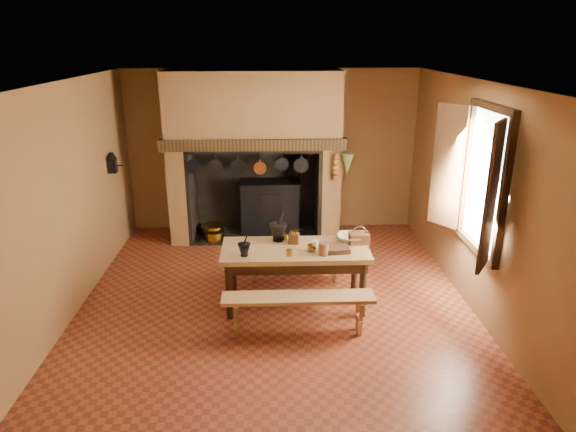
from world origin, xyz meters
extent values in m
plane|color=brown|center=(0.00, 0.00, 0.00)|extent=(5.50, 5.50, 0.00)
plane|color=silver|center=(0.00, 0.00, 2.80)|extent=(5.50, 5.50, 0.00)
cube|color=brown|center=(0.00, 2.75, 1.40)|extent=(5.00, 0.02, 2.80)
cube|color=brown|center=(-2.50, 0.00, 1.40)|extent=(0.02, 5.50, 2.80)
cube|color=brown|center=(2.50, 0.00, 1.40)|extent=(0.02, 5.50, 2.80)
cube|color=brown|center=(0.00, -2.75, 1.40)|extent=(5.00, 0.02, 2.80)
cube|color=brown|center=(-1.55, 2.30, 1.40)|extent=(0.30, 0.90, 2.80)
cube|color=brown|center=(0.95, 2.30, 1.40)|extent=(0.30, 0.90, 2.80)
cube|color=brown|center=(-0.30, 2.30, 2.20)|extent=(2.20, 0.90, 1.20)
cube|color=#301F0D|center=(-0.30, 1.90, 1.69)|extent=(2.95, 0.22, 0.18)
cube|color=black|center=(-0.30, 2.72, 0.80)|extent=(2.20, 0.06, 1.60)
cube|color=black|center=(-0.30, 2.30, 0.01)|extent=(2.20, 0.90, 0.02)
cube|color=black|center=(-0.05, 2.45, 0.45)|extent=(1.00, 0.50, 0.90)
cube|color=black|center=(-0.05, 2.43, 0.92)|extent=(1.04, 0.54, 0.04)
cube|color=black|center=(-0.05, 2.19, 0.55)|extent=(0.35, 0.02, 0.45)
cylinder|color=black|center=(0.50, 2.45, 1.25)|extent=(0.10, 0.10, 0.70)
cylinder|color=#B18829|center=(-0.20, 2.17, 0.55)|extent=(0.03, 0.03, 0.03)
cylinder|color=#B18829|center=(0.10, 2.17, 0.55)|extent=(0.03, 0.03, 0.03)
cylinder|color=#B18829|center=(-1.05, 2.30, 0.10)|extent=(0.40, 0.40, 0.20)
cylinder|color=#B18829|center=(-1.00, 2.05, 0.09)|extent=(0.34, 0.34, 0.18)
cube|color=black|center=(-1.25, 2.40, 0.08)|extent=(0.18, 0.18, 0.16)
cone|color=#5D6C33|center=(1.18, 1.79, 1.38)|extent=(0.20, 0.20, 0.35)
cube|color=white|center=(2.48, -0.40, 1.70)|extent=(0.02, 1.00, 1.60)
cube|color=#321E0F|center=(2.45, -0.40, 2.54)|extent=(0.08, 1.16, 0.08)
cube|color=#321E0F|center=(2.45, -0.40, 0.86)|extent=(0.08, 1.16, 0.08)
cube|color=#321E0F|center=(2.25, -1.08, 1.70)|extent=(0.29, 0.39, 1.60)
cube|color=#321E0F|center=(2.25, 0.28, 1.70)|extent=(0.29, 0.39, 1.60)
cube|color=black|center=(-2.42, 1.55, 1.45)|extent=(0.12, 0.12, 0.22)
cone|color=black|center=(-2.42, 1.55, 1.60)|extent=(0.16, 0.16, 0.10)
cylinder|color=black|center=(-2.33, 1.55, 1.45)|extent=(0.12, 0.02, 0.02)
cube|color=#A8834D|center=(0.26, -0.20, 0.76)|extent=(1.84, 0.82, 0.06)
cube|color=#321E0F|center=(0.26, -0.20, 0.66)|extent=(1.71, 0.69, 0.14)
cylinder|color=#321E0F|center=(-0.56, -0.51, 0.37)|extent=(0.09, 0.09, 0.73)
cylinder|color=#321E0F|center=(1.07, -0.51, 0.37)|extent=(0.09, 0.09, 0.73)
cylinder|color=#321E0F|center=(-0.56, 0.10, 0.37)|extent=(0.09, 0.09, 0.73)
cylinder|color=#321E0F|center=(1.07, 0.10, 0.37)|extent=(0.09, 0.09, 0.73)
cube|color=#A8834D|center=(0.26, -0.89, 0.47)|extent=(1.75, 0.31, 0.04)
cube|color=#A8834D|center=(0.26, 0.44, 0.39)|extent=(1.44, 0.25, 0.04)
cylinder|color=black|center=(0.05, 0.05, 0.82)|extent=(0.14, 0.14, 0.04)
cone|color=black|center=(0.05, 0.05, 0.93)|extent=(0.23, 0.23, 0.19)
cylinder|color=black|center=(0.07, 0.05, 1.09)|extent=(0.09, 0.04, 0.19)
cylinder|color=black|center=(-0.37, -0.42, 0.81)|extent=(0.09, 0.09, 0.03)
cone|color=black|center=(-0.37, -0.42, 0.89)|extent=(0.16, 0.16, 0.13)
cylinder|color=black|center=(-0.35, -0.42, 1.00)|extent=(0.06, 0.02, 0.13)
cube|color=#321E0F|center=(0.25, -0.04, 0.86)|extent=(0.15, 0.15, 0.13)
cylinder|color=#B18829|center=(0.25, -0.04, 0.94)|extent=(0.10, 0.10, 0.03)
cylinder|color=black|center=(0.30, -0.04, 0.98)|extent=(0.11, 0.04, 0.04)
cylinder|color=#B18829|center=(0.17, -0.45, 0.84)|extent=(0.09, 0.09, 0.08)
cylinder|color=#B18829|center=(0.13, 0.08, 0.84)|extent=(0.09, 0.09, 0.08)
imported|color=beige|center=(0.98, 0.00, 0.84)|extent=(0.40, 0.40, 0.09)
cylinder|color=brown|center=(0.59, -0.43, 0.87)|extent=(0.16, 0.16, 0.16)
cylinder|color=beige|center=(0.49, -0.31, 0.86)|extent=(0.09, 0.09, 0.13)
cube|color=#4C2C16|center=(1.07, -0.08, 0.86)|extent=(0.25, 0.18, 0.14)
torus|color=#4C2C16|center=(1.07, -0.08, 0.93)|extent=(0.20, 0.02, 0.20)
cube|color=#321E0F|center=(0.73, -0.33, 0.82)|extent=(0.37, 0.29, 0.06)
imported|color=#B18829|center=(0.45, -0.32, 0.84)|extent=(0.12, 0.12, 0.09)
camera|label=1|loc=(-0.06, -6.10, 3.27)|focal=32.00mm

